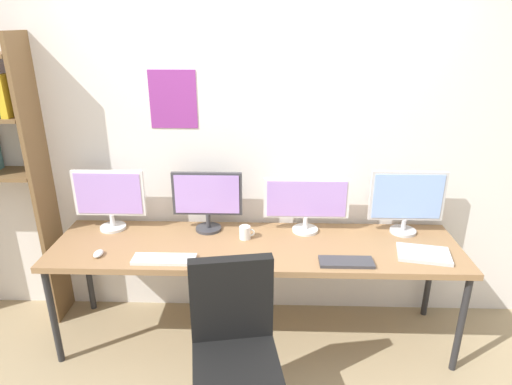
% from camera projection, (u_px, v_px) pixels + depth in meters
% --- Properties ---
extents(wall_back, '(5.09, 0.11, 2.60)m').
position_uv_depth(wall_back, '(258.00, 146.00, 3.11)').
color(wall_back, silver).
rests_on(wall_back, ground_plane).
extents(desk, '(2.69, 0.68, 0.74)m').
position_uv_depth(desk, '(256.00, 250.00, 2.94)').
color(desk, '#936D47').
rests_on(desk, ground_plane).
extents(office_chair, '(0.52, 0.52, 0.99)m').
position_uv_depth(office_chair, '(235.00, 368.00, 2.35)').
color(office_chair, '#2D2D33').
rests_on(office_chair, ground_plane).
extents(monitor_far_left, '(0.49, 0.18, 0.43)m').
position_uv_depth(monitor_far_left, '(109.00, 197.00, 3.06)').
color(monitor_far_left, silver).
rests_on(monitor_far_left, desk).
extents(monitor_center_left, '(0.48, 0.18, 0.43)m').
position_uv_depth(monitor_center_left, '(207.00, 198.00, 3.05)').
color(monitor_center_left, '#38383D').
rests_on(monitor_center_left, desk).
extents(monitor_center_right, '(0.59, 0.18, 0.39)m').
position_uv_depth(monitor_center_right, '(306.00, 202.00, 3.03)').
color(monitor_center_right, silver).
rests_on(monitor_center_right, desk).
extents(monitor_far_right, '(0.50, 0.18, 0.45)m').
position_uv_depth(monitor_far_right, '(407.00, 200.00, 3.01)').
color(monitor_far_right, silver).
rests_on(monitor_far_right, desk).
extents(keyboard_left, '(0.39, 0.13, 0.02)m').
position_uv_depth(keyboard_left, '(164.00, 259.00, 2.72)').
color(keyboard_left, silver).
rests_on(keyboard_left, desk).
extents(keyboard_right, '(0.33, 0.13, 0.02)m').
position_uv_depth(keyboard_right, '(346.00, 262.00, 2.69)').
color(keyboard_right, '#38383D').
rests_on(keyboard_right, desk).
extents(computer_mouse, '(0.06, 0.10, 0.03)m').
position_uv_depth(computer_mouse, '(98.00, 254.00, 2.78)').
color(computer_mouse, silver).
rests_on(computer_mouse, desk).
extents(laptop_closed, '(0.36, 0.28, 0.02)m').
position_uv_depth(laptop_closed, '(424.00, 254.00, 2.78)').
color(laptop_closed, silver).
rests_on(laptop_closed, desk).
extents(coffee_mug, '(0.11, 0.08, 0.09)m').
position_uv_depth(coffee_mug, '(245.00, 233.00, 2.99)').
color(coffee_mug, white).
rests_on(coffee_mug, desk).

